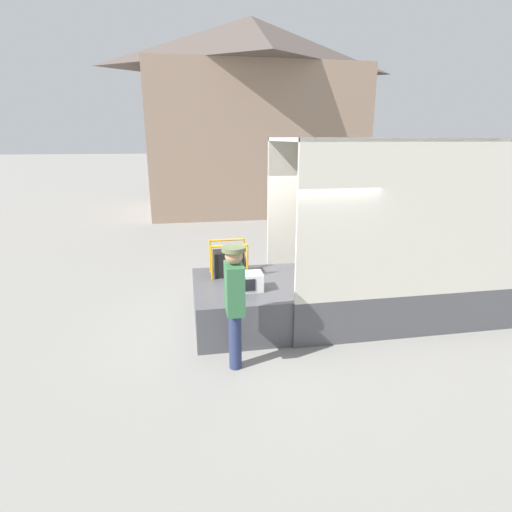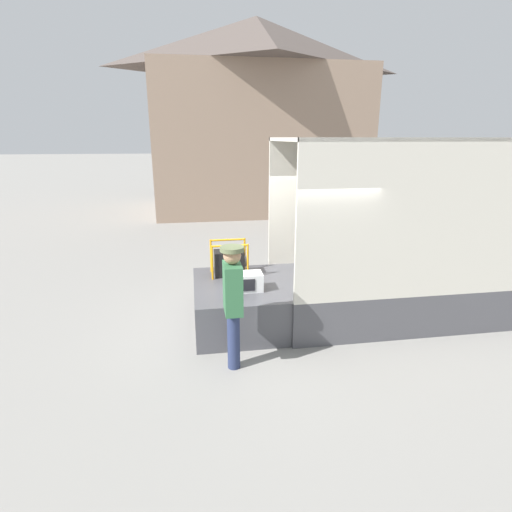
% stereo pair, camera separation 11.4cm
% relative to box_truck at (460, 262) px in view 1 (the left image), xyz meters
% --- Properties ---
extents(ground_plane, '(160.00, 160.00, 0.00)m').
position_rel_box_truck_xyz_m(ground_plane, '(-3.54, 0.00, -0.91)').
color(ground_plane, gray).
extents(box_truck, '(6.13, 2.10, 3.20)m').
position_rel_box_truck_xyz_m(box_truck, '(0.00, 0.00, 0.00)').
color(box_truck, navy).
rests_on(box_truck, ground).
extents(tailgate_deck, '(1.50, 2.00, 0.75)m').
position_rel_box_truck_xyz_m(tailgate_deck, '(-4.29, 0.00, -0.53)').
color(tailgate_deck, '#4C4C51').
rests_on(tailgate_deck, ground).
extents(microwave, '(0.52, 0.35, 0.30)m').
position_rel_box_truck_xyz_m(microwave, '(-4.17, -0.32, -0.01)').
color(microwave, white).
rests_on(microwave, tailgate_deck).
extents(portable_generator, '(0.67, 0.47, 0.63)m').
position_rel_box_truck_xyz_m(portable_generator, '(-4.37, 0.51, 0.08)').
color(portable_generator, black).
rests_on(portable_generator, tailgate_deck).
extents(worker_person, '(0.33, 0.44, 1.81)m').
position_rel_box_truck_xyz_m(worker_person, '(-4.51, -1.42, 0.21)').
color(worker_person, navy).
rests_on(worker_person, ground).
extents(house_backdrop, '(9.22, 6.33, 8.06)m').
position_rel_box_truck_xyz_m(house_backdrop, '(-2.02, 12.06, 3.20)').
color(house_backdrop, gray).
rests_on(house_backdrop, ground).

